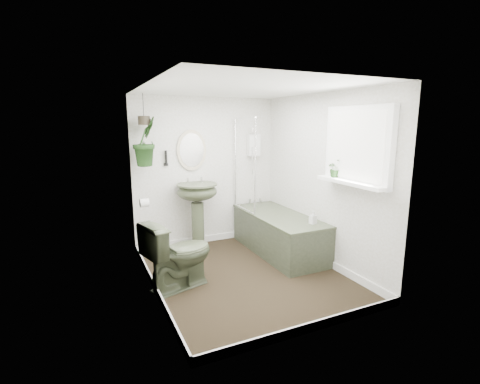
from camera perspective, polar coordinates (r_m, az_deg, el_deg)
name	(u,v)px	position (r m, az deg, el deg)	size (l,w,h in m)	color
floor	(245,275)	(4.59, 0.81, -13.43)	(2.30, 2.80, 0.02)	#2C2417
ceiling	(245,87)	(4.19, 0.90, 16.78)	(2.30, 2.80, 0.02)	white
wall_back	(206,172)	(5.53, -5.53, 3.34)	(2.30, 0.02, 2.30)	white
wall_front	(317,213)	(3.06, 12.45, -3.35)	(2.30, 0.02, 2.30)	white
wall_left	(149,194)	(3.88, -14.74, -0.36)	(0.02, 2.80, 2.30)	white
wall_right	(322,180)	(4.85, 13.30, 1.98)	(0.02, 2.80, 2.30)	white
skirting	(245,270)	(4.56, 0.81, -12.75)	(2.30, 2.80, 0.10)	white
bathtub	(279,233)	(5.25, 6.36, -6.75)	(0.72, 1.72, 0.58)	#404932
bath_screen	(245,165)	(5.30, 0.78, 4.47)	(0.04, 0.72, 1.40)	silver
shower_box	(254,145)	(5.74, 2.25, 7.69)	(0.20, 0.10, 0.35)	white
oval_mirror	(192,150)	(5.37, -7.93, 6.81)	(0.46, 0.03, 0.62)	beige
wall_sconce	(166,158)	(5.27, -12.04, 5.50)	(0.04, 0.04, 0.22)	black
toilet_roll_holder	(144,203)	(4.62, -15.44, -1.74)	(0.11, 0.11, 0.11)	white
window_recess	(358,146)	(4.22, 18.75, 7.18)	(0.08, 1.00, 0.90)	white
window_sill	(351,183)	(4.22, 17.70, 1.49)	(0.18, 1.00, 0.04)	white
window_blinds	(355,146)	(4.19, 18.30, 7.18)	(0.01, 0.86, 0.76)	white
toilet	(179,254)	(4.17, -10.01, -9.95)	(0.46, 0.81, 0.82)	#404932
pedestal_sink	(198,216)	(5.34, -6.96, -3.96)	(0.60, 0.51, 1.03)	#404932
sill_plant	(336,168)	(4.44, 15.42, 3.81)	(0.20, 0.18, 0.22)	black
hanging_plant	(145,141)	(4.99, -15.31, 8.04)	(0.37, 0.30, 0.68)	black
soap_bottle	(313,217)	(4.75, 11.89, -4.11)	(0.08, 0.08, 0.17)	black
hanging_pot	(144,120)	(4.98, -15.48, 11.25)	(0.16, 0.16, 0.12)	#2B251B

